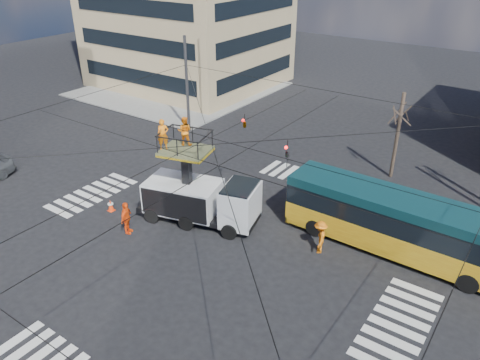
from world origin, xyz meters
name	(u,v)px	position (x,y,z in m)	size (l,w,h in m)	color
ground	(215,245)	(0.00, 0.00, 0.00)	(120.00, 120.00, 0.00)	black
sidewalk_nw	(180,89)	(-21.00, 21.00, 0.06)	(18.00, 18.00, 0.12)	slate
crosswalks	(215,245)	(0.00, 0.00, 0.01)	(22.40, 22.40, 0.02)	silver
overhead_network	(216,171)	(-0.07, 0.40, 4.29)	(24.24, 24.24, 8.00)	#2D2D30
tree_a	(401,113)	(5.00, 13.50, 4.63)	(2.00, 2.00, 6.00)	#382B21
utility_truck	(201,190)	(-2.16, 1.57, 2.03)	(7.35, 4.05, 6.12)	black
city_bus	(402,224)	(8.24, 5.06, 1.73)	(12.34, 2.80, 3.20)	orange
traffic_cone	(111,205)	(-7.38, -0.72, 0.37)	(0.36, 0.36, 0.73)	#FF370A
worker_ground	(126,218)	(-4.75, -1.80, 0.96)	(1.13, 0.47, 1.92)	#FF5110
flagger	(320,237)	(4.84, 2.70, 0.92)	(1.19, 0.68, 1.84)	orange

